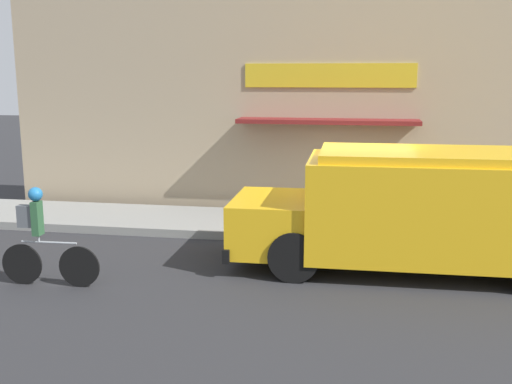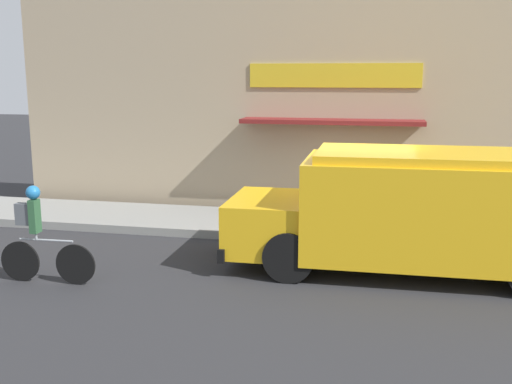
{
  "view_description": "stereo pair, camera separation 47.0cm",
  "coord_description": "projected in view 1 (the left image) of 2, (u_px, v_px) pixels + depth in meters",
  "views": [
    {
      "loc": [
        0.21,
        -11.83,
        3.43
      ],
      "look_at": [
        -1.83,
        -0.2,
        1.1
      ],
      "focal_mm": 42.0,
      "sensor_mm": 36.0,
      "label": 1
    },
    {
      "loc": [
        0.67,
        -11.74,
        3.43
      ],
      "look_at": [
        -1.83,
        -0.2,
        1.1
      ],
      "focal_mm": 42.0,
      "sensor_mm": 36.0,
      "label": 2
    }
  ],
  "objects": [
    {
      "name": "sidewalk",
      "position": [
        348.0,
        228.0,
        13.22
      ],
      "size": [
        28.0,
        2.3,
        0.18
      ],
      "color": "gray",
      "rests_on": "ground_plane"
    },
    {
      "name": "storefront",
      "position": [
        352.0,
        97.0,
        14.19
      ],
      "size": [
        17.27,
        0.97,
        5.79
      ],
      "color": "tan",
      "rests_on": "ground_plane"
    },
    {
      "name": "trash_bin",
      "position": [
        460.0,
        207.0,
        12.74
      ],
      "size": [
        0.61,
        0.61,
        0.92
      ],
      "color": "slate",
      "rests_on": "sidewalk"
    },
    {
      "name": "cyclist",
      "position": [
        42.0,
        238.0,
        9.75
      ],
      "size": [
        1.68,
        0.23,
        1.65
      ],
      "rotation": [
        0.0,
        0.0,
        0.04
      ],
      "color": "black",
      "rests_on": "ground_plane"
    },
    {
      "name": "ground_plane",
      "position": [
        346.0,
        246.0,
        12.13
      ],
      "size": [
        70.0,
        70.0,
        0.0
      ],
      "primitive_type": "plane",
      "color": "#2B2B2D"
    },
    {
      "name": "school_bus",
      "position": [
        426.0,
        208.0,
        10.42
      ],
      "size": [
        6.26,
        2.64,
        2.14
      ],
      "rotation": [
        0.0,
        0.0,
        0.01
      ],
      "color": "yellow",
      "rests_on": "ground_plane"
    }
  ]
}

